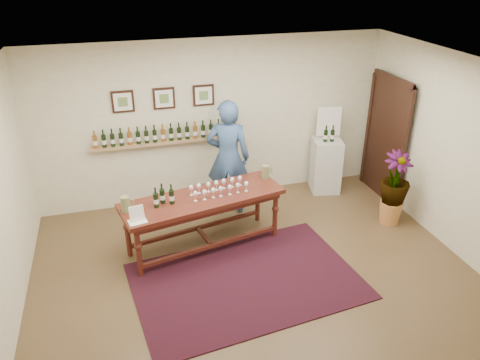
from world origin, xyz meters
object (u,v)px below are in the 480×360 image
object	(u,v)px
display_pedestal	(326,165)
potted_plant	(394,189)
tasting_table	(203,204)
person	(228,158)

from	to	relation	value
display_pedestal	potted_plant	distance (m)	1.47
tasting_table	potted_plant	size ratio (longest dim) A/B	2.32
tasting_table	person	distance (m)	1.16
person	tasting_table	bearing A→B (deg)	76.22
tasting_table	display_pedestal	size ratio (longest dim) A/B	2.50
person	potted_plant	bearing A→B (deg)	174.62
display_pedestal	potted_plant	xyz separation A→B (m)	(0.53, -1.37, 0.13)
tasting_table	potted_plant	xyz separation A→B (m)	(3.05, -0.19, -0.09)
tasting_table	display_pedestal	bearing A→B (deg)	13.14
potted_plant	person	size ratio (longest dim) A/B	0.55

